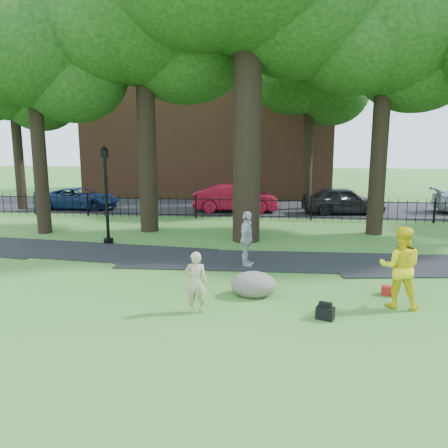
# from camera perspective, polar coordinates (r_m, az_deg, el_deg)

# --- Properties ---
(ground) EXTENTS (120.00, 120.00, 0.00)m
(ground) POSITION_cam_1_polar(r_m,az_deg,el_deg) (11.24, 0.35, -10.03)
(ground) COLOR #336F27
(ground) RESTS_ON ground
(footpath) EXTENTS (36.07, 3.85, 0.03)m
(footpath) POSITION_cam_1_polar(r_m,az_deg,el_deg) (14.89, 5.90, -4.87)
(footpath) COLOR black
(footpath) RESTS_ON ground
(street) EXTENTS (80.00, 7.00, 0.02)m
(street) POSITION_cam_1_polar(r_m,az_deg,el_deg) (26.77, 4.23, 2.08)
(street) COLOR black
(street) RESTS_ON ground
(iron_fence) EXTENTS (44.00, 0.04, 1.20)m
(iron_fence) POSITION_cam_1_polar(r_m,az_deg,el_deg) (22.73, 3.78, 2.09)
(iron_fence) COLOR black
(iron_fence) RESTS_ON ground
(brick_building) EXTENTS (18.00, 8.00, 12.00)m
(brick_building) POSITION_cam_1_polar(r_m,az_deg,el_deg) (34.90, -1.77, 13.96)
(brick_building) COLOR brown
(brick_building) RESTS_ON ground
(tree_row) EXTENTS (26.82, 7.96, 12.42)m
(tree_row) POSITION_cam_1_polar(r_m,az_deg,el_deg) (19.32, 5.10, 23.11)
(tree_row) COLOR black
(tree_row) RESTS_ON ground
(woman) EXTENTS (0.56, 0.39, 1.47)m
(woman) POSITION_cam_1_polar(r_m,az_deg,el_deg) (10.35, -3.69, -7.57)
(woman) COLOR tan
(woman) RESTS_ON ground
(man) EXTENTS (1.10, 0.93, 2.01)m
(man) POSITION_cam_1_polar(r_m,az_deg,el_deg) (11.39, 22.02, -5.24)
(man) COLOR yellow
(man) RESTS_ON ground
(pedestrian) EXTENTS (0.63, 1.12, 1.80)m
(pedestrian) POSITION_cam_1_polar(r_m,az_deg,el_deg) (14.07, 2.98, -1.96)
(pedestrian) COLOR #AEAEB3
(pedestrian) RESTS_ON ground
(boulder) EXTENTS (1.30, 1.04, 0.70)m
(boulder) POSITION_cam_1_polar(r_m,az_deg,el_deg) (11.55, 3.87, -7.63)
(boulder) COLOR slate
(boulder) RESTS_ON ground
(lamppost) EXTENTS (0.38, 0.38, 3.83)m
(lamppost) POSITION_cam_1_polar(r_m,az_deg,el_deg) (17.65, -15.11, 3.47)
(lamppost) COLOR black
(lamppost) RESTS_ON ground
(backpack) EXTENTS (0.45, 0.37, 0.29)m
(backpack) POSITION_cam_1_polar(r_m,az_deg,el_deg) (10.37, 13.08, -11.26)
(backpack) COLOR black
(backpack) RESTS_ON ground
(red_bag) EXTENTS (0.41, 0.32, 0.25)m
(red_bag) POSITION_cam_1_polar(r_m,az_deg,el_deg) (12.39, 20.70, -8.14)
(red_bag) COLOR maroon
(red_bag) RESTS_ON ground
(red_sedan) EXTENTS (4.93, 2.03, 1.59)m
(red_sedan) POSITION_cam_1_polar(r_m,az_deg,el_deg) (25.20, 1.54, 3.39)
(red_sedan) COLOR maroon
(red_sedan) RESTS_ON ground
(navy_van) EXTENTS (4.66, 2.21, 1.28)m
(navy_van) POSITION_cam_1_polar(r_m,az_deg,el_deg) (27.64, -18.32, 3.18)
(navy_van) COLOR #0E2047
(navy_van) RESTS_ON ground
(grey_car) EXTENTS (4.71, 2.39, 1.54)m
(grey_car) POSITION_cam_1_polar(r_m,az_deg,el_deg) (25.34, 15.35, 3.00)
(grey_car) COLOR black
(grey_car) RESTS_ON ground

